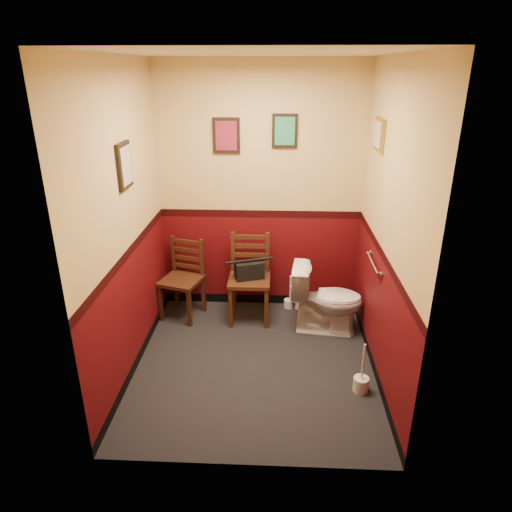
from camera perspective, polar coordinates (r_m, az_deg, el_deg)
The scene contains 17 objects.
floor at distance 4.45m, azimuth -0.16°, elevation -13.24°, with size 2.20×2.40×0.00m, color black.
ceiling at distance 3.61m, azimuth -0.20°, elevation 24.10°, with size 2.20×2.40×0.00m, color silver.
wall_back at distance 4.97m, azimuth 0.52°, elevation 7.95°, with size 2.20×2.70×0.00m, color #48080C.
wall_front at distance 2.72m, azimuth -1.44°, elevation -4.92°, with size 2.20×2.70×0.00m, color #48080C.
wall_left at distance 4.03m, azimuth -16.05°, elevation 3.52°, with size 2.40×2.70×0.00m, color #48080C.
wall_right at distance 3.92m, azimuth 16.10°, elevation 3.03°, with size 2.40×2.70×0.00m, color #48080C.
grab_bar at distance 4.29m, azimuth 14.43°, elevation -0.88°, with size 0.05×0.56×0.06m.
framed_print_back_a at distance 4.86m, azimuth -3.73°, elevation 14.79°, with size 0.28×0.04×0.36m.
framed_print_back_b at distance 4.82m, azimuth 3.62°, elevation 15.34°, with size 0.26×0.04×0.34m.
framed_print_left at distance 3.98m, azimuth -16.10°, elevation 10.80°, with size 0.04×0.30×0.38m.
framed_print_right at distance 4.33m, azimuth 15.12°, elevation 14.49°, with size 0.04×0.34×0.28m.
toilet at distance 4.83m, azimuth 8.83°, elevation -5.40°, with size 0.41×0.74×0.72m, color white.
toilet_brush at distance 4.19m, azimuth 12.98°, elevation -15.25°, with size 0.13×0.13×0.47m.
chair_left at distance 5.10m, azimuth -9.11°, elevation -2.85°, with size 0.51×0.51×0.88m.
chair_right at distance 4.97m, azimuth -0.81°, elevation -2.77°, with size 0.45×0.45×0.95m.
handbag at distance 4.88m, azimuth -0.85°, elevation -1.76°, with size 0.33×0.24×0.22m.
tp_stack at distance 5.30m, azimuth 4.77°, elevation -4.86°, with size 0.23×0.14×0.40m.
Camera 1 is at (0.18, -3.60, 2.60)m, focal length 32.00 mm.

